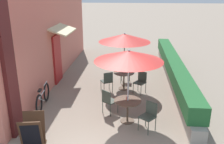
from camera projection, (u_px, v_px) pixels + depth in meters
name	position (u px, v px, depth m)	size (l,w,h in m)	color
cafe_facade_wall	(55.00, 34.00, 11.02)	(0.98, 10.72, 4.20)	#C66B5B
planter_hedge	(174.00, 70.00, 11.11)	(0.60, 9.72, 1.01)	gray
patio_table_near	(128.00, 106.00, 7.77)	(0.85, 0.85, 0.73)	brown
patio_umbrella_near	(129.00, 56.00, 7.25)	(2.05, 2.05, 2.36)	#B7B7BC
cafe_chair_near_left	(109.00, 100.00, 8.24)	(0.56, 0.56, 0.87)	#384238
cafe_chair_near_right	(149.00, 114.00, 7.33)	(0.56, 0.56, 0.87)	#384238
coffee_cup_near	(127.00, 98.00, 7.78)	(0.07, 0.07, 0.09)	#B73D3D
patio_table_mid	(124.00, 76.00, 10.29)	(0.85, 0.85, 0.73)	brown
patio_umbrella_mid	(125.00, 38.00, 9.76)	(2.05, 2.05, 2.36)	#B7B7BC
cafe_chair_mid_left	(124.00, 71.00, 11.03)	(0.42, 0.42, 0.87)	#384238
cafe_chair_mid_right	(107.00, 80.00, 9.96)	(0.54, 0.54, 0.87)	#384238
cafe_chair_mid_back	(141.00, 81.00, 9.91)	(0.55, 0.55, 0.87)	#384238
coffee_cup_mid	(124.00, 70.00, 10.34)	(0.07, 0.07, 0.09)	white
bicycle_leaning	(43.00, 98.00, 8.78)	(0.23, 1.72, 0.78)	black
menu_board	(33.00, 132.00, 6.57)	(0.68, 0.72, 0.91)	#422819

